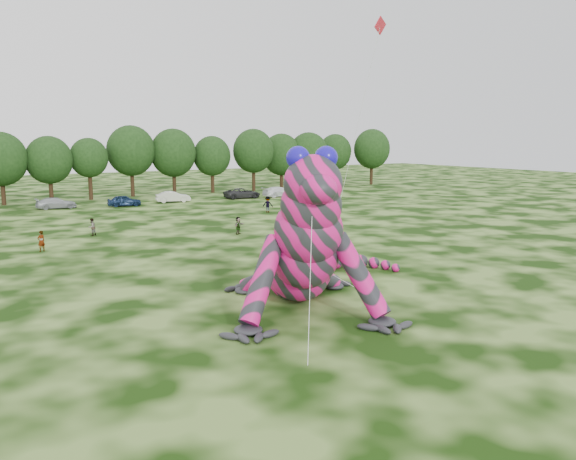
# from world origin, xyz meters

# --- Properties ---
(ground) EXTENTS (240.00, 240.00, 0.00)m
(ground) POSITION_xyz_m (0.00, 0.00, 0.00)
(ground) COLOR #16330A
(ground) RESTS_ON ground
(inflatable_gecko) EXTENTS (19.15, 20.64, 8.34)m
(inflatable_gecko) POSITION_xyz_m (-1.03, 0.53, 4.17)
(inflatable_gecko) COLOR #DD1579
(inflatable_gecko) RESTS_ON ground
(flying_kite) EXTENTS (2.77, 3.80, 17.76)m
(flying_kite) POSITION_xyz_m (11.84, 9.29, 15.69)
(flying_kite) COLOR red
(flying_kite) RESTS_ON ground
(tree_7) EXTENTS (6.68, 6.01, 9.48)m
(tree_7) POSITION_xyz_m (-10.08, 56.80, 4.74)
(tree_7) COLOR black
(tree_7) RESTS_ON ground
(tree_8) EXTENTS (6.14, 5.53, 8.94)m
(tree_8) POSITION_xyz_m (-4.22, 56.99, 4.47)
(tree_8) COLOR black
(tree_8) RESTS_ON ground
(tree_9) EXTENTS (5.27, 4.74, 8.68)m
(tree_9) POSITION_xyz_m (1.06, 57.35, 4.34)
(tree_9) COLOR black
(tree_9) RESTS_ON ground
(tree_10) EXTENTS (7.09, 6.38, 10.50)m
(tree_10) POSITION_xyz_m (7.40, 58.58, 5.25)
(tree_10) COLOR black
(tree_10) RESTS_ON ground
(tree_11) EXTENTS (7.01, 6.31, 10.07)m
(tree_11) POSITION_xyz_m (13.79, 58.20, 5.03)
(tree_11) COLOR black
(tree_11) RESTS_ON ground
(tree_12) EXTENTS (5.99, 5.39, 8.97)m
(tree_12) POSITION_xyz_m (20.01, 57.74, 4.49)
(tree_12) COLOR black
(tree_12) RESTS_ON ground
(tree_13) EXTENTS (6.83, 6.15, 10.13)m
(tree_13) POSITION_xyz_m (27.13, 57.13, 5.06)
(tree_13) COLOR black
(tree_13) RESTS_ON ground
(tree_14) EXTENTS (6.82, 6.14, 9.40)m
(tree_14) POSITION_xyz_m (33.46, 58.72, 4.70)
(tree_14) COLOR black
(tree_14) RESTS_ON ground
(tree_15) EXTENTS (7.17, 6.45, 9.63)m
(tree_15) POSITION_xyz_m (38.47, 57.77, 4.82)
(tree_15) COLOR black
(tree_15) RESTS_ON ground
(tree_16) EXTENTS (6.26, 5.63, 9.37)m
(tree_16) POSITION_xyz_m (45.45, 59.37, 4.69)
(tree_16) COLOR black
(tree_16) RESTS_ON ground
(tree_17) EXTENTS (6.98, 6.28, 10.30)m
(tree_17) POSITION_xyz_m (51.95, 56.66, 5.15)
(tree_17) COLOR black
(tree_17) RESTS_ON ground
(car_3) EXTENTS (4.76, 1.98, 1.38)m
(car_3) POSITION_xyz_m (-4.98, 49.12, 0.69)
(car_3) COLOR #9FA3A8
(car_3) RESTS_ON ground
(car_4) EXTENTS (4.39, 2.28, 1.43)m
(car_4) POSITION_xyz_m (2.87, 47.10, 0.71)
(car_4) COLOR #132647
(car_4) RESTS_ON ground
(car_5) EXTENTS (4.81, 2.50, 1.51)m
(car_5) POSITION_xyz_m (9.77, 48.08, 0.75)
(car_5) COLOR silver
(car_5) RESTS_ON ground
(car_6) EXTENTS (5.48, 2.82, 1.48)m
(car_6) POSITION_xyz_m (20.08, 47.61, 0.74)
(car_6) COLOR #2B2A2D
(car_6) RESTS_ON ground
(car_7) EXTENTS (5.26, 2.28, 1.51)m
(car_7) POSITION_xyz_m (25.69, 46.56, 0.75)
(car_7) COLOR white
(car_7) RESTS_ON ground
(spectator_0) EXTENTS (0.70, 0.60, 1.63)m
(spectator_0) POSITION_xyz_m (-10.78, 21.51, 0.82)
(spectator_0) COLOR gray
(spectator_0) RESTS_ON ground
(spectator_5) EXTENTS (1.50, 1.22, 1.60)m
(spectator_5) POSITION_xyz_m (5.67, 20.50, 0.80)
(spectator_5) COLOR gray
(spectator_5) RESTS_ON ground
(spectator_1) EXTENTS (0.97, 0.92, 1.58)m
(spectator_1) POSITION_xyz_m (-5.82, 26.68, 0.79)
(spectator_1) COLOR gray
(spectator_1) RESTS_ON ground
(spectator_2) EXTENTS (1.40, 1.30, 1.89)m
(spectator_2) POSITION_xyz_m (15.45, 32.16, 0.94)
(spectator_2) COLOR gray
(spectator_2) RESTS_ON ground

